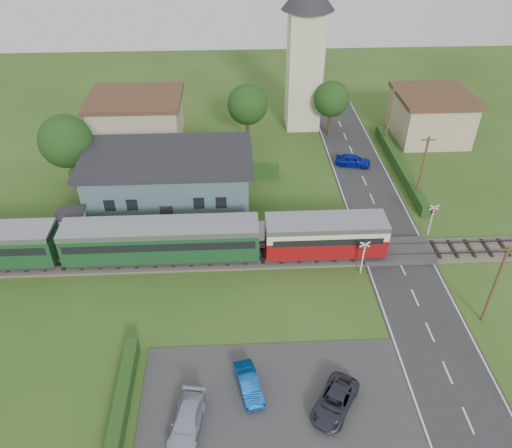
{
  "coord_description": "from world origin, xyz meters",
  "views": [
    {
      "loc": [
        -3.7,
        -30.67,
        27.45
      ],
      "look_at": [
        -1.98,
        4.0,
        2.08
      ],
      "focal_mm": 35.0,
      "sensor_mm": 36.0,
      "label": 1
    }
  ],
  "objects_px": {
    "car_park_blue": "(249,384)",
    "pedestrian_near": "(232,222)",
    "station_building": "(169,179)",
    "church_tower": "(306,44)",
    "car_on_road": "(353,160)",
    "crossing_signal_near": "(364,253)",
    "equipment_hut": "(72,224)",
    "crossing_signal_far": "(432,216)",
    "car_park_silver": "(187,421)",
    "pedestrian_far": "(111,230)",
    "car_park_dark": "(335,401)",
    "house_east": "(431,115)",
    "train": "(122,241)",
    "house_west": "(137,118)"
  },
  "relations": [
    {
      "from": "house_west",
      "to": "pedestrian_far",
      "type": "xyz_separation_m",
      "value": [
        0.44,
        -20.42,
        -1.37
      ]
    },
    {
      "from": "train",
      "to": "car_park_silver",
      "type": "distance_m",
      "value": 16.86
    },
    {
      "from": "car_on_road",
      "to": "station_building",
      "type": "bearing_deg",
      "value": 122.46
    },
    {
      "from": "station_building",
      "to": "pedestrian_far",
      "type": "height_order",
      "value": "station_building"
    },
    {
      "from": "train",
      "to": "church_tower",
      "type": "bearing_deg",
      "value": 55.21
    },
    {
      "from": "equipment_hut",
      "to": "car_park_blue",
      "type": "distance_m",
      "value": 22.09
    },
    {
      "from": "house_west",
      "to": "crossing_signal_near",
      "type": "bearing_deg",
      "value": -49.89
    },
    {
      "from": "train",
      "to": "church_tower",
      "type": "relative_size",
      "value": 2.45
    },
    {
      "from": "church_tower",
      "to": "crossing_signal_near",
      "type": "height_order",
      "value": "church_tower"
    },
    {
      "from": "house_east",
      "to": "crossing_signal_near",
      "type": "height_order",
      "value": "house_east"
    },
    {
      "from": "station_building",
      "to": "church_tower",
      "type": "bearing_deg",
      "value": 48.59
    },
    {
      "from": "station_building",
      "to": "car_park_dark",
      "type": "distance_m",
      "value": 26.65
    },
    {
      "from": "car_park_blue",
      "to": "pedestrian_near",
      "type": "bearing_deg",
      "value": 79.88
    },
    {
      "from": "house_east",
      "to": "car_park_silver",
      "type": "relative_size",
      "value": 2.1
    },
    {
      "from": "car_park_blue",
      "to": "car_park_dark",
      "type": "bearing_deg",
      "value": -29.65
    },
    {
      "from": "car_on_road",
      "to": "car_park_dark",
      "type": "bearing_deg",
      "value": -179.28
    },
    {
      "from": "crossing_signal_far",
      "to": "pedestrian_near",
      "type": "bearing_deg",
      "value": 176.39
    },
    {
      "from": "car_on_road",
      "to": "car_park_silver",
      "type": "height_order",
      "value": "car_on_road"
    },
    {
      "from": "church_tower",
      "to": "car_on_road",
      "type": "bearing_deg",
      "value": -67.74
    },
    {
      "from": "crossing_signal_far",
      "to": "pedestrian_far",
      "type": "relative_size",
      "value": 1.69
    },
    {
      "from": "car_on_road",
      "to": "church_tower",
      "type": "bearing_deg",
      "value": 36.79
    },
    {
      "from": "train",
      "to": "house_west",
      "type": "distance_m",
      "value": 23.09
    },
    {
      "from": "house_east",
      "to": "crossing_signal_far",
      "type": "bearing_deg",
      "value": -108.08
    },
    {
      "from": "church_tower",
      "to": "car_park_blue",
      "type": "relative_size",
      "value": 5.04
    },
    {
      "from": "station_building",
      "to": "house_east",
      "type": "relative_size",
      "value": 1.82
    },
    {
      "from": "car_on_road",
      "to": "pedestrian_far",
      "type": "xyz_separation_m",
      "value": [
        -23.96,
        -12.69,
        0.72
      ]
    },
    {
      "from": "station_building",
      "to": "pedestrian_far",
      "type": "bearing_deg",
      "value": -125.41
    },
    {
      "from": "car_on_road",
      "to": "car_park_silver",
      "type": "relative_size",
      "value": 0.91
    },
    {
      "from": "train",
      "to": "pedestrian_near",
      "type": "xyz_separation_m",
      "value": [
        8.97,
        3.51,
        -0.9
      ]
    },
    {
      "from": "house_east",
      "to": "station_building",
      "type": "bearing_deg",
      "value": -156.56
    },
    {
      "from": "station_building",
      "to": "house_west",
      "type": "height_order",
      "value": "house_west"
    },
    {
      "from": "car_park_dark",
      "to": "pedestrian_near",
      "type": "height_order",
      "value": "pedestrian_near"
    },
    {
      "from": "crossing_signal_far",
      "to": "car_on_road",
      "type": "distance_m",
      "value": 13.62
    },
    {
      "from": "church_tower",
      "to": "crossing_signal_far",
      "type": "bearing_deg",
      "value": -69.98
    },
    {
      "from": "crossing_signal_near",
      "to": "car_park_silver",
      "type": "xyz_separation_m",
      "value": [
        -13.32,
        -13.23,
        -1.45
      ]
    },
    {
      "from": "car_on_road",
      "to": "pedestrian_near",
      "type": "distance_m",
      "value": 17.9
    },
    {
      "from": "train",
      "to": "crossing_signal_far",
      "type": "relative_size",
      "value": 13.18
    },
    {
      "from": "equipment_hut",
      "to": "car_park_silver",
      "type": "height_order",
      "value": "equipment_hut"
    },
    {
      "from": "crossing_signal_near",
      "to": "pedestrian_far",
      "type": "relative_size",
      "value": 1.69
    },
    {
      "from": "car_park_blue",
      "to": "car_park_dark",
      "type": "distance_m",
      "value": 5.44
    },
    {
      "from": "car_park_silver",
      "to": "crossing_signal_far",
      "type": "bearing_deg",
      "value": 51.09
    },
    {
      "from": "church_tower",
      "to": "car_park_silver",
      "type": "height_order",
      "value": "church_tower"
    },
    {
      "from": "car_on_road",
      "to": "car_park_blue",
      "type": "bearing_deg",
      "value": 170.66
    },
    {
      "from": "car_park_blue",
      "to": "pedestrian_far",
      "type": "height_order",
      "value": "pedestrian_far"
    },
    {
      "from": "car_park_silver",
      "to": "car_park_dark",
      "type": "relative_size",
      "value": 1.01
    },
    {
      "from": "station_building",
      "to": "car_park_silver",
      "type": "distance_m",
      "value": 24.9
    },
    {
      "from": "house_east",
      "to": "crossing_signal_far",
      "type": "xyz_separation_m",
      "value": [
        -6.4,
        -19.61,
        -0.66
      ]
    },
    {
      "from": "equipment_hut",
      "to": "church_tower",
      "type": "bearing_deg",
      "value": 44.75
    },
    {
      "from": "train",
      "to": "pedestrian_far",
      "type": "distance_m",
      "value": 3.08
    },
    {
      "from": "crossing_signal_near",
      "to": "car_park_blue",
      "type": "height_order",
      "value": "crossing_signal_near"
    }
  ]
}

